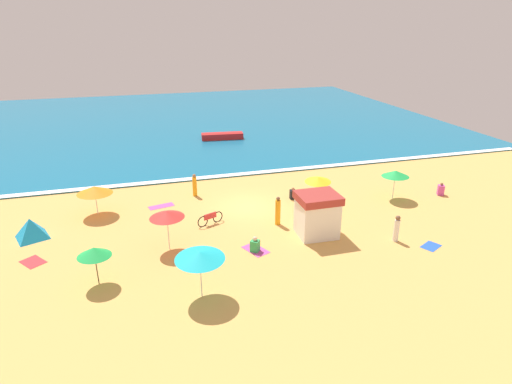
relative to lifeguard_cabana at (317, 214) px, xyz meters
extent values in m
plane|color=#E0A856|center=(-2.81, 5.07, -1.31)|extent=(60.00, 60.00, 0.00)
cube|color=#146B93|center=(-2.81, 33.07, -1.26)|extent=(60.00, 44.00, 0.10)
cube|color=white|center=(-2.81, 11.37, -1.21)|extent=(57.00, 0.70, 0.01)
cube|color=white|center=(0.00, 0.00, -0.25)|extent=(2.24, 1.99, 2.13)
cube|color=#A5332D|center=(0.00, 0.00, 1.03)|extent=(2.35, 2.06, 0.44)
cylinder|color=#4C3823|center=(-12.03, -1.79, -0.37)|extent=(0.05, 0.05, 1.89)
cone|color=green|center=(-12.03, -1.79, 0.41)|extent=(2.23, 2.22, 0.51)
cylinder|color=silver|center=(7.41, 3.61, -0.29)|extent=(0.05, 0.05, 2.04)
cone|color=green|center=(7.41, 3.61, 0.56)|extent=(2.52, 2.53, 0.48)
cylinder|color=silver|center=(-12.49, 6.56, -0.37)|extent=(0.05, 0.05, 1.89)
cone|color=orange|center=(-12.49, 6.56, 0.39)|extent=(3.09, 3.08, 0.54)
cylinder|color=silver|center=(-7.45, -4.17, -0.19)|extent=(0.05, 0.05, 2.24)
cone|color=#19B7C6|center=(-7.45, -4.17, 0.81)|extent=(2.73, 2.74, 0.42)
cylinder|color=silver|center=(1.62, 3.67, -0.25)|extent=(0.05, 0.05, 2.13)
cone|color=yellow|center=(1.62, 3.67, 0.70)|extent=(2.35, 2.36, 0.45)
cylinder|color=silver|center=(-8.45, 0.68, -0.21)|extent=(0.05, 0.05, 2.21)
cone|color=red|center=(-8.45, 0.68, 0.77)|extent=(1.99, 1.98, 0.40)
pyramid|color=#1999D8|center=(-15.95, 4.17, -0.70)|extent=(2.14, 2.16, 1.22)
torus|color=black|center=(-5.21, 3.32, -0.98)|extent=(0.69, 0.33, 0.72)
torus|color=black|center=(-6.23, 2.89, -0.98)|extent=(0.69, 0.33, 0.72)
cube|color=red|center=(-5.72, 3.10, -0.76)|extent=(0.83, 0.40, 0.36)
cylinder|color=white|center=(4.05, -1.95, -0.66)|extent=(0.34, 0.34, 1.31)
sphere|color=brown|center=(4.05, -1.95, 0.12)|extent=(0.28, 0.28, 0.28)
cylinder|color=orange|center=(-5.94, 7.98, -0.60)|extent=(0.43, 0.43, 1.42)
sphere|color=#9E6B47|center=(-5.94, 7.98, 0.22)|extent=(0.24, 0.24, 0.24)
cube|color=#D84CA5|center=(11.12, 3.28, -0.95)|extent=(0.57, 0.57, 0.73)
sphere|color=brown|center=(11.12, 3.28, -0.49)|extent=(0.21, 0.21, 0.21)
cube|color=black|center=(0.60, 5.50, -0.98)|extent=(0.43, 0.43, 0.66)
sphere|color=#9E6B47|center=(0.60, 5.50, -0.56)|extent=(0.21, 0.21, 0.21)
cube|color=green|center=(-3.99, -0.89, -0.99)|extent=(0.62, 0.62, 0.65)
sphere|color=beige|center=(-3.99, -0.89, -0.55)|extent=(0.25, 0.25, 0.25)
cylinder|color=orange|center=(-1.73, 1.94, -0.51)|extent=(0.34, 0.34, 1.61)
sphere|color=brown|center=(-1.73, 1.94, 0.40)|extent=(0.23, 0.23, 0.23)
cube|color=#D84CA5|center=(-8.43, 6.73, -1.31)|extent=(1.81, 1.04, 0.01)
cube|color=blue|center=(5.60, -3.08, -1.31)|extent=(1.36, 1.21, 0.01)
cube|color=#D84CA5|center=(-3.92, -0.75, -1.31)|extent=(1.41, 1.73, 0.01)
cube|color=red|center=(-15.44, 1.22, -1.31)|extent=(1.49, 1.55, 0.01)
cube|color=red|center=(-0.85, 22.72, -0.90)|extent=(4.42, 1.58, 0.62)
camera|label=1|loc=(-9.61, -20.68, 10.40)|focal=30.15mm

